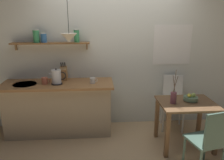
{
  "coord_description": "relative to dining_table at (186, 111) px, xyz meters",
  "views": [
    {
      "loc": [
        -0.35,
        -3.25,
        1.97
      ],
      "look_at": [
        -0.1,
        0.25,
        0.95
      ],
      "focal_mm": 35.56,
      "sensor_mm": 36.0,
      "label": 1
    }
  ],
  "objects": [
    {
      "name": "ground_plane",
      "position": [
        -0.99,
        0.25,
        -0.59
      ],
      "size": [
        14.0,
        14.0,
        0.0
      ],
      "primitive_type": "plane",
      "color": "tan"
    },
    {
      "name": "back_wall",
      "position": [
        -0.79,
        0.9,
        0.76
      ],
      "size": [
        6.8,
        0.11,
        2.7
      ],
      "color": "silver",
      "rests_on": "ground_plane"
    },
    {
      "name": "kitchen_counter",
      "position": [
        -1.99,
        0.56,
        -0.13
      ],
      "size": [
        1.83,
        0.63,
        0.9
      ],
      "color": "tan",
      "rests_on": "ground_plane"
    },
    {
      "name": "wall_shelf",
      "position": [
        -2.09,
        0.74,
        1.0
      ],
      "size": [
        1.28,
        0.2,
        0.34
      ],
      "color": "brown"
    },
    {
      "name": "dining_table",
      "position": [
        0.0,
        0.0,
        0.0
      ],
      "size": [
        0.83,
        0.66,
        0.72
      ],
      "color": "brown",
      "rests_on": "ground_plane"
    },
    {
      "name": "dining_chair_near",
      "position": [
        0.04,
        -0.66,
        -0.09
      ],
      "size": [
        0.48,
        0.47,
        0.9
      ],
      "color": "#4C6B5B",
      "rests_on": "ground_plane"
    },
    {
      "name": "dining_chair_far",
      "position": [
        0.01,
        0.63,
        -0.06
      ],
      "size": [
        0.47,
        0.46,
        0.95
      ],
      "color": "white",
      "rests_on": "ground_plane"
    },
    {
      "name": "fruit_bowl",
      "position": [
        0.07,
        0.05,
        0.19
      ],
      "size": [
        0.21,
        0.21,
        0.13
      ],
      "color": "slate",
      "rests_on": "dining_table"
    },
    {
      "name": "twig_vase",
      "position": [
        -0.22,
        -0.02,
        0.23
      ],
      "size": [
        0.09,
        0.09,
        0.51
      ],
      "color": "brown",
      "rests_on": "dining_table"
    },
    {
      "name": "electric_kettle",
      "position": [
        -1.98,
        0.49,
        0.43
      ],
      "size": [
        0.27,
        0.17,
        0.26
      ],
      "color": "black",
      "rests_on": "kitchen_counter"
    },
    {
      "name": "knife_block",
      "position": [
        -1.9,
        0.71,
        0.44
      ],
      "size": [
        0.11,
        0.19,
        0.32
      ],
      "color": "tan",
      "rests_on": "kitchen_counter"
    },
    {
      "name": "coffee_mug_by_sink",
      "position": [
        -2.18,
        0.51,
        0.37
      ],
      "size": [
        0.14,
        0.1,
        0.11
      ],
      "color": "#C6664C",
      "rests_on": "kitchen_counter"
    },
    {
      "name": "coffee_mug_spare",
      "position": [
        -1.41,
        0.5,
        0.36
      ],
      "size": [
        0.12,
        0.08,
        0.09
      ],
      "color": "white",
      "rests_on": "kitchen_counter"
    },
    {
      "name": "pendant_lamp",
      "position": [
        -1.76,
        0.49,
        1.06
      ],
      "size": [
        0.25,
        0.25,
        0.63
      ],
      "color": "black"
    }
  ]
}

